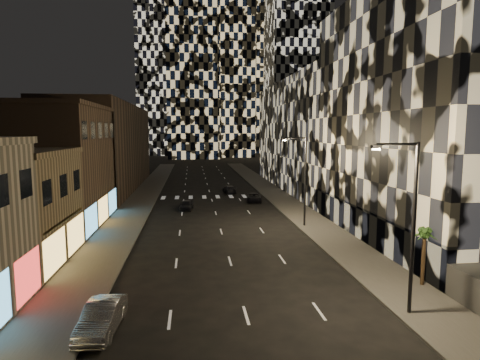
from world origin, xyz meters
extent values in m
cube|color=#47443F|center=(-10.00, 50.00, 0.07)|extent=(4.00, 120.00, 0.15)
cube|color=#47443F|center=(10.00, 50.00, 0.07)|extent=(4.00, 120.00, 0.15)
cube|color=#4C4C47|center=(-7.90, 50.00, 0.07)|extent=(0.20, 120.00, 0.15)
cube|color=#4C4C47|center=(7.90, 50.00, 0.07)|extent=(0.20, 120.00, 0.15)
cube|color=brown|center=(-17.00, 33.50, 6.00)|extent=(10.00, 15.00, 12.00)
cube|color=brown|center=(-17.00, 60.00, 7.00)|extent=(10.00, 40.00, 14.00)
cube|color=#232326|center=(20.00, 24.50, 11.00)|extent=(16.00, 25.00, 22.00)
cube|color=#383838|center=(12.30, 24.50, 1.50)|extent=(0.60, 25.00, 3.00)
cube|color=#232326|center=(20.00, 57.00, 9.00)|extent=(16.00, 40.00, 18.00)
cube|color=black|center=(35.00, 135.00, 50.00)|extent=(20.00, 20.00, 100.00)
cube|color=black|center=(-12.00, 165.00, 60.00)|extent=(24.00, 24.00, 120.00)
cube|color=black|center=(-2.00, 140.00, 47.50)|extent=(18.00, 18.00, 95.00)
cylinder|color=black|center=(8.60, 10.00, 4.65)|extent=(0.20, 0.20, 9.00)
cylinder|color=black|center=(7.50, 10.00, 9.05)|extent=(2.20, 0.14, 0.14)
cube|color=black|center=(6.40, 10.00, 8.93)|extent=(0.50, 0.25, 0.18)
cube|color=#FFEAB2|center=(6.40, 10.00, 8.81)|extent=(0.35, 0.18, 0.06)
cylinder|color=black|center=(8.60, 30.00, 4.65)|extent=(0.20, 0.20, 9.00)
cylinder|color=black|center=(7.50, 30.00, 9.05)|extent=(2.20, 0.14, 0.14)
cube|color=black|center=(6.40, 30.00, 8.93)|extent=(0.50, 0.25, 0.18)
cube|color=#FFEAB2|center=(6.40, 30.00, 8.81)|extent=(0.35, 0.18, 0.06)
imported|color=gray|center=(-7.20, 10.10, 0.72)|extent=(1.85, 4.45, 1.43)
imported|color=black|center=(-3.50, 40.25, 0.62)|extent=(1.88, 3.78, 1.24)
imported|color=black|center=(3.07, 53.18, 0.60)|extent=(2.03, 4.28, 1.20)
imported|color=black|center=(5.70, 44.94, 0.60)|extent=(2.53, 4.52, 1.19)
cylinder|color=#47331E|center=(11.50, 13.58, 1.72)|extent=(0.24, 0.24, 3.14)
sphere|color=#294E1C|center=(11.50, 13.58, 3.44)|extent=(0.69, 0.69, 0.69)
cone|color=#294E1C|center=(11.74, 13.59, 3.39)|extent=(1.37, 0.35, 0.83)
cone|color=#294E1C|center=(11.64, 13.78, 3.39)|extent=(1.01, 1.27, 0.83)
cone|color=#294E1C|center=(11.43, 13.82, 3.39)|extent=(0.64, 1.38, 0.83)
cone|color=#294E1C|center=(11.27, 13.67, 3.39)|extent=(1.36, 0.78, 0.83)
cone|color=#294E1C|center=(11.29, 13.46, 3.39)|extent=(1.32, 0.90, 0.83)
cone|color=#294E1C|center=(11.46, 13.34, 3.39)|extent=(0.50, 1.39, 0.83)
cone|color=#294E1C|center=(11.66, 13.40, 3.39)|extent=(1.11, 1.20, 0.83)
camera|label=1|loc=(-2.74, -9.05, 9.69)|focal=30.00mm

